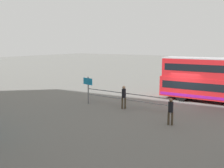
{
  "coord_description": "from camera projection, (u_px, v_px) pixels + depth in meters",
  "views": [
    {
      "loc": [
        -7.29,
        22.25,
        5.08
      ],
      "look_at": [
        3.89,
        5.4,
        1.95
      ],
      "focal_mm": 42.63,
      "sensor_mm": 36.0,
      "label": 1
    }
  ],
  "objects": [
    {
      "name": "ground_plane",
      "position": [
        184.0,
        102.0,
        23.08
      ],
      "size": [
        160.0,
        160.0,
        0.0
      ],
      "primitive_type": "plane",
      "color": "slate"
    },
    {
      "name": "pedestrian_crossing",
      "position": [
        171.0,
        110.0,
        16.47
      ],
      "size": [
        0.4,
        0.4,
        1.71
      ],
      "color": "#4C3F2D",
      "rests_on": "ground"
    },
    {
      "name": "info_sign",
      "position": [
        88.0,
        85.0,
        22.23
      ],
      "size": [
        1.11,
        0.29,
        2.28
      ],
      "color": "slate",
      "rests_on": "ground"
    },
    {
      "name": "pedestrian_railing",
      "position": [
        126.0,
        97.0,
        21.53
      ],
      "size": [
        7.94,
        0.29,
        1.08
      ],
      "color": "gray",
      "rests_on": "ground"
    },
    {
      "name": "double_decker_bus",
      "position": [
        224.0,
        81.0,
        22.28
      ],
      "size": [
        10.58,
        2.68,
        3.82
      ],
      "color": "red",
      "rests_on": "ground"
    },
    {
      "name": "pedestrian_near_railing",
      "position": [
        124.0,
        96.0,
        20.56
      ],
      "size": [
        0.44,
        0.44,
        1.81
      ],
      "color": "#4C3F2D",
      "rests_on": "ground"
    }
  ]
}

